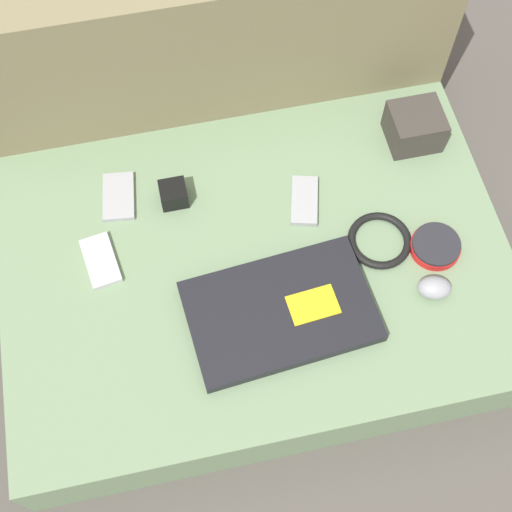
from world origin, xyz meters
TOP-DOWN VIEW (x-y plane):
  - ground_plane at (0.00, 0.00)m, footprint 8.00×8.00m
  - couch_seat at (0.00, 0.00)m, footprint 0.98×0.69m
  - couch_backrest at (0.00, 0.45)m, footprint 0.98×0.20m
  - laptop at (0.02, -0.12)m, footprint 0.36×0.24m
  - computer_mouse at (0.31, -0.13)m, footprint 0.07×0.06m
  - speaker_puck at (0.34, -0.05)m, footprint 0.10×0.10m
  - phone_silver at (0.12, 0.11)m, footprint 0.08×0.12m
  - phone_black at (-0.29, 0.06)m, footprint 0.07×0.12m
  - phone_small at (-0.24, 0.20)m, footprint 0.07×0.12m
  - camera_pouch at (0.38, 0.21)m, footprint 0.11×0.10m
  - charger_brick at (-0.13, 0.17)m, footprint 0.05×0.05m
  - cable_coil at (0.24, -0.01)m, footprint 0.12×0.12m

SIDE VIEW (x-z plane):
  - ground_plane at x=0.00m, z-range 0.00..0.00m
  - couch_seat at x=0.00m, z-range 0.00..0.15m
  - phone_small at x=-0.24m, z-range 0.15..0.16m
  - phone_black at x=-0.29m, z-range 0.15..0.16m
  - phone_silver at x=0.12m, z-range 0.15..0.16m
  - cable_coil at x=0.24m, z-range 0.15..0.16m
  - speaker_puck at x=0.34m, z-range 0.15..0.17m
  - laptop at x=0.02m, z-range 0.15..0.18m
  - computer_mouse at x=0.31m, z-range 0.15..0.19m
  - charger_brick at x=-0.13m, z-range 0.15..0.19m
  - camera_pouch at x=0.38m, z-range 0.15..0.23m
  - couch_backrest at x=0.00m, z-range 0.00..0.48m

